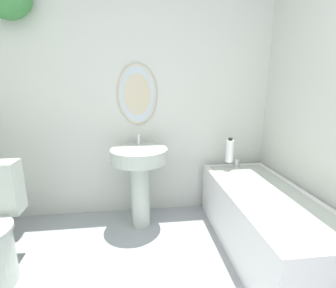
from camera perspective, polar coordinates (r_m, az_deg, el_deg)
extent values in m
cube|color=silver|center=(2.45, -7.22, 10.88)|extent=(2.77, 0.06, 2.40)
ellipsoid|color=beige|center=(2.40, -7.29, 11.43)|extent=(0.37, 0.02, 0.57)
ellipsoid|color=silver|center=(2.39, -7.29, 11.42)|extent=(0.33, 0.01, 0.53)
cylinder|color=#B2BCB2|center=(2.34, -6.61, -11.58)|extent=(0.17, 0.17, 0.64)
cylinder|color=#B2BCB2|center=(2.21, -6.88, -2.60)|extent=(0.51, 0.51, 0.12)
cylinder|color=silver|center=(2.31, -6.98, 1.00)|extent=(0.02, 0.02, 0.10)
cube|color=silver|center=(2.20, 21.63, -16.45)|extent=(0.63, 1.43, 0.50)
cube|color=#B2BCB2|center=(2.10, 22.19, -11.00)|extent=(0.53, 1.33, 0.04)
cylinder|color=silver|center=(2.59, 15.75, -4.35)|extent=(0.04, 0.04, 0.08)
cylinder|color=white|center=(2.45, 14.22, -1.63)|extent=(0.07, 0.07, 0.22)
cylinder|color=black|center=(2.43, 14.39, 1.12)|extent=(0.04, 0.04, 0.02)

